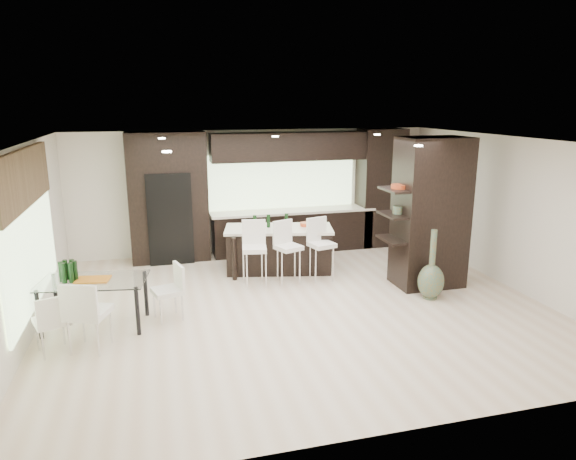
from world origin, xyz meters
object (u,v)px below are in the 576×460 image
object	(u,v)px
floor_vase	(432,265)
chair_far	(52,325)
dining_table	(95,304)
stool_left	(255,260)
chair_near	(89,317)
kitchen_island	(279,249)
stool_mid	(289,258)
stool_right	(322,256)
chair_end	(168,295)
bench	(279,254)

from	to	relation	value
floor_vase	chair_far	distance (m)	5.94
floor_vase	dining_table	world-z (taller)	floor_vase
stool_left	chair_near	size ratio (longest dim) A/B	1.04
kitchen_island	chair_near	world-z (taller)	chair_near
kitchen_island	stool_mid	bearing A→B (deg)	-77.35
chair_near	stool_left	bearing A→B (deg)	55.50
stool_right	floor_vase	distance (m)	2.05
dining_table	chair_end	bearing A→B (deg)	9.39
stool_left	dining_table	size ratio (longest dim) A/B	0.64
kitchen_island	dining_table	size ratio (longest dim) A/B	1.37
stool_left	chair_far	size ratio (longest dim) A/B	1.25
stool_left	chair_end	bearing A→B (deg)	-135.14
kitchen_island	stool_right	size ratio (longest dim) A/B	2.20
stool_right	chair_far	world-z (taller)	stool_right
chair_end	stool_mid	bearing A→B (deg)	-78.53
stool_mid	chair_near	world-z (taller)	stool_mid
dining_table	kitchen_island	bearing A→B (deg)	39.22
stool_right	chair_far	xyz separation A→B (m)	(-4.41, -1.84, -0.09)
stool_left	dining_table	distance (m)	2.87
kitchen_island	stool_right	bearing A→B (deg)	-37.13
stool_mid	chair_near	bearing A→B (deg)	-171.42
kitchen_island	dining_table	world-z (taller)	kitchen_island
stool_right	bench	world-z (taller)	stool_right
stool_mid	dining_table	size ratio (longest dim) A/B	0.62
stool_mid	bench	xyz separation A→B (m)	(0.08, 1.10, -0.25)
stool_right	dining_table	size ratio (longest dim) A/B	0.62
chair_near	chair_far	size ratio (longest dim) A/B	1.20
stool_left	chair_far	xyz separation A→B (m)	(-3.12, -1.84, -0.10)
stool_mid	stool_left	bearing A→B (deg)	159.36
dining_table	stool_mid	bearing A→B (deg)	28.32
stool_left	stool_right	distance (m)	1.29
floor_vase	chair_far	bearing A→B (deg)	-175.57
kitchen_island	stool_right	world-z (taller)	stool_right
stool_right	floor_vase	size ratio (longest dim) A/B	0.78
bench	chair_near	size ratio (longest dim) A/B	1.24
stool_mid	floor_vase	distance (m)	2.56
floor_vase	dining_table	size ratio (longest dim) A/B	0.80
chair_end	chair_far	bearing A→B (deg)	99.77
bench	dining_table	xyz separation A→B (m)	(-3.37, -2.23, 0.14)
kitchen_island	chair_near	size ratio (longest dim) A/B	2.24
dining_table	chair_near	distance (m)	0.77
bench	chair_end	xyz separation A→B (m)	(-2.31, -2.23, 0.18)
chair_near	kitchen_island	bearing A→B (deg)	58.91
stool_right	dining_table	xyz separation A→B (m)	(-3.93, -1.12, -0.11)
chair_far	chair_end	xyz separation A→B (m)	(1.53, 0.72, 0.01)
stool_right	chair_far	size ratio (longest dim) A/B	1.22
kitchen_island	chair_far	xyz separation A→B (m)	(-3.76, -2.60, -0.05)
stool_mid	dining_table	bearing A→B (deg)	177.63
stool_left	floor_vase	world-z (taller)	floor_vase
dining_table	chair_end	distance (m)	1.06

